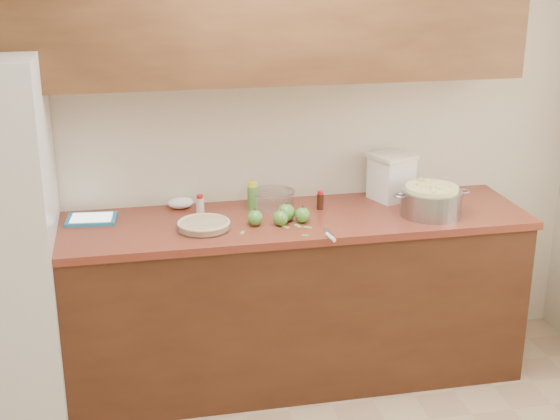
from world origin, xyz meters
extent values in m
plane|color=beige|center=(0.00, 1.80, 1.30)|extent=(3.60, 0.00, 3.60)
cube|color=#462413|center=(0.00, 1.48, 0.44)|extent=(2.60, 0.65, 0.88)
cube|color=brown|center=(0.00, 1.48, 0.90)|extent=(2.64, 0.68, 0.04)
cube|color=brown|center=(0.00, 1.63, 1.95)|extent=(2.60, 0.34, 0.70)
cylinder|color=silver|center=(-0.38, 1.38, 0.94)|extent=(0.27, 0.27, 0.04)
cylinder|color=#CCB581|center=(-0.38, 1.38, 0.94)|extent=(0.24, 0.24, 0.03)
torus|color=#CCB581|center=(-0.38, 1.38, 0.95)|extent=(0.26, 0.26, 0.02)
cylinder|color=gray|center=(0.80, 1.36, 0.99)|extent=(0.31, 0.31, 0.13)
torus|color=gray|center=(0.63, 1.36, 1.04)|extent=(0.07, 0.07, 0.01)
torus|color=gray|center=(0.97, 1.36, 1.04)|extent=(0.07, 0.07, 0.01)
cylinder|color=beige|center=(0.80, 1.36, 1.00)|extent=(0.27, 0.27, 0.14)
cube|color=white|center=(0.69, 1.66, 1.04)|extent=(0.25, 0.25, 0.23)
cube|color=beige|center=(0.69, 1.66, 1.16)|extent=(0.27, 0.27, 0.02)
cube|color=teal|center=(-0.92, 1.63, 0.93)|extent=(0.27, 0.21, 0.02)
cube|color=white|center=(-0.92, 1.63, 0.94)|extent=(0.22, 0.17, 0.00)
cube|color=gray|center=(0.22, 1.23, 0.92)|extent=(0.03, 0.11, 0.00)
cylinder|color=white|center=(0.20, 1.13, 0.93)|extent=(0.03, 0.09, 0.02)
cylinder|color=#4C8C38|center=(-0.09, 1.65, 0.98)|extent=(0.06, 0.06, 0.12)
cylinder|color=yellow|center=(-0.09, 1.65, 1.06)|extent=(0.05, 0.05, 0.03)
cylinder|color=beige|center=(-0.37, 1.62, 0.96)|extent=(0.04, 0.04, 0.08)
cylinder|color=red|center=(-0.37, 1.62, 1.01)|extent=(0.04, 0.04, 0.02)
cylinder|color=black|center=(0.26, 1.57, 0.96)|extent=(0.04, 0.04, 0.08)
cylinder|color=red|center=(0.26, 1.57, 1.01)|extent=(0.03, 0.03, 0.02)
cylinder|color=silver|center=(0.02, 1.66, 0.96)|extent=(0.23, 0.23, 0.09)
torus|color=silver|center=(0.02, 1.66, 1.00)|extent=(0.24, 0.24, 0.01)
ellipsoid|color=white|center=(-0.46, 1.74, 0.95)|extent=(0.17, 0.16, 0.06)
sphere|color=#4A8D30|center=(-0.12, 1.39, 0.96)|extent=(0.08, 0.08, 0.08)
cylinder|color=#3F2D19|center=(-0.12, 1.39, 1.01)|extent=(0.01, 0.01, 0.01)
sphere|color=#4A8D30|center=(0.05, 1.42, 0.96)|extent=(0.09, 0.09, 0.09)
cylinder|color=#3F2D19|center=(0.05, 1.42, 1.02)|extent=(0.01, 0.01, 0.01)
sphere|color=#4A8D30|center=(0.00, 1.36, 0.96)|extent=(0.08, 0.08, 0.08)
cylinder|color=#3F2D19|center=(0.00, 1.36, 1.00)|extent=(0.01, 0.01, 0.01)
sphere|color=#4A8D30|center=(0.12, 1.38, 0.96)|extent=(0.08, 0.08, 0.08)
cylinder|color=#3F2D19|center=(0.12, 1.38, 1.00)|extent=(0.01, 0.01, 0.01)
cube|color=#7EB055|center=(0.09, 1.20, 0.92)|extent=(0.03, 0.02, 0.00)
cube|color=#7EB055|center=(-0.20, 1.30, 0.92)|extent=(0.03, 0.04, 0.00)
cube|color=#7EB055|center=(0.13, 1.30, 0.92)|extent=(0.05, 0.04, 0.00)
cube|color=#7EB055|center=(0.09, 1.33, 0.92)|extent=(0.03, 0.05, 0.00)
cube|color=#7EB055|center=(0.02, 1.33, 0.92)|extent=(0.04, 0.05, 0.00)
camera|label=1|loc=(-0.74, -2.22, 2.27)|focal=50.00mm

